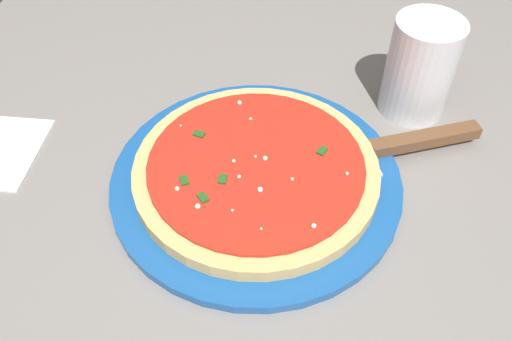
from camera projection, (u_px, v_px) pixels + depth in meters
name	position (u px, v px, depth m)	size (l,w,h in m)	color
restaurant_table	(247.00, 242.00, 0.69)	(0.90, 0.85, 0.73)	black
serving_plate	(256.00, 180.00, 0.57)	(0.31, 0.31, 0.01)	#195199
pizza	(256.00, 170.00, 0.56)	(0.26, 0.26, 0.02)	#DBB26B
pizza_server	(391.00, 147.00, 0.59)	(0.12, 0.22, 0.01)	silver
cup_tall_drink	(420.00, 68.00, 0.61)	(0.08, 0.08, 0.12)	silver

